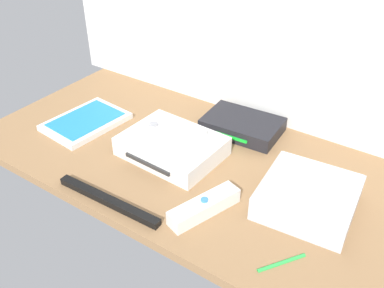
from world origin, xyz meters
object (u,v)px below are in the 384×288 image
object	(u,v)px
mini_computer	(308,197)
remote_classic_pad	(169,134)
sensor_bar	(108,201)
game_case	(86,122)
game_console	(172,146)
remote_wand	(204,207)
stylus_pen	(282,262)
network_router	(242,125)

from	to	relation	value
mini_computer	remote_classic_pad	distance (cm)	32.06
mini_computer	sensor_bar	world-z (taller)	mini_computer
sensor_bar	game_case	bearing A→B (deg)	142.01
game_case	remote_classic_pad	world-z (taller)	remote_classic_pad
game_console	remote_classic_pad	bearing A→B (deg)	-165.28
game_console	remote_wand	size ratio (longest dim) A/B	1.43
game_case	stylus_pen	world-z (taller)	game_case
stylus_pen	remote_classic_pad	bearing A→B (deg)	156.73
game_case	stylus_pen	size ratio (longest dim) A/B	2.24
mini_computer	stylus_pen	distance (cm)	15.35
game_console	remote_classic_pad	distance (cm)	3.26
mini_computer	sensor_bar	size ratio (longest dim) A/B	0.77
mini_computer	remote_classic_pad	world-z (taller)	remote_classic_pad
remote_wand	remote_classic_pad	distance (cm)	20.71
mini_computer	stylus_pen	size ratio (longest dim) A/B	2.05
game_case	network_router	xyz separation A→B (cm)	(33.62, 18.99, 0.94)
mini_computer	game_case	bearing A→B (deg)	-177.82
stylus_pen	network_router	bearing A→B (deg)	127.93
game_console	sensor_bar	bearing A→B (deg)	-89.00
sensor_bar	stylus_pen	distance (cm)	34.13
mini_computer	remote_wand	xyz separation A→B (cm)	(-15.26, -12.22, -1.13)
remote_classic_pad	stylus_pen	bearing A→B (deg)	-28.50
mini_computer	network_router	world-z (taller)	mini_computer
mini_computer	game_case	size ratio (longest dim) A/B	0.91
game_case	stylus_pen	distance (cm)	59.89
game_console	remote_classic_pad	xyz separation A→B (cm)	(-0.56, -0.12, 3.21)
game_case	sensor_bar	world-z (taller)	game_case
mini_computer	stylus_pen	xyz separation A→B (cm)	(1.76, -15.08, -2.29)
mini_computer	game_case	distance (cm)	56.79
mini_computer	game_case	xyz separation A→B (cm)	(-56.72, -2.16, -1.88)
game_case	stylus_pen	xyz separation A→B (cm)	(58.48, -12.91, -0.41)
mini_computer	remote_classic_pad	size ratio (longest dim) A/B	1.22
game_console	remote_classic_pad	world-z (taller)	remote_classic_pad
remote_wand	network_router	bearing A→B (deg)	123.62
remote_classic_pad	stylus_pen	xyz separation A→B (cm)	(33.70, -14.50, -5.06)
network_router	remote_wand	xyz separation A→B (cm)	(7.84, -29.04, -0.19)
mini_computer	stylus_pen	world-z (taller)	mini_computer
game_console	mini_computer	world-z (taller)	mini_computer
game_console	network_router	distance (cm)	19.17
mini_computer	remote_wand	bearing A→B (deg)	-141.31
remote_classic_pad	stylus_pen	world-z (taller)	remote_classic_pad
network_router	remote_classic_pad	bearing A→B (deg)	-120.52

